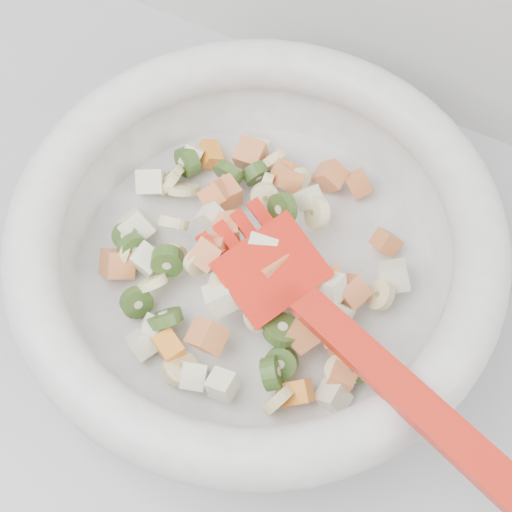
% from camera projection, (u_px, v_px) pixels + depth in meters
% --- Properties ---
extents(counter, '(2.00, 0.60, 0.90)m').
position_uv_depth(counter, '(303.00, 498.00, 1.01)').
color(counter, '#A1A0A6').
rests_on(counter, ground).
extents(mixing_bowl, '(0.45, 0.37, 0.14)m').
position_uv_depth(mixing_bowl, '(256.00, 250.00, 0.60)').
color(mixing_bowl, white).
rests_on(mixing_bowl, counter).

